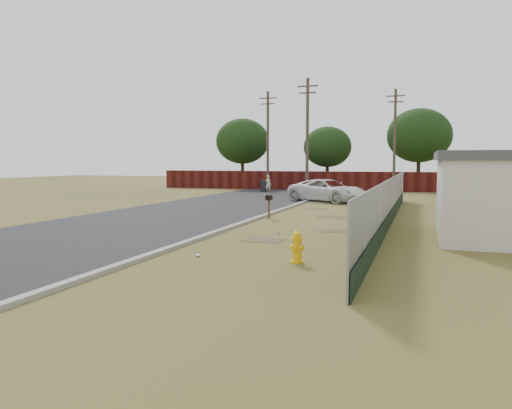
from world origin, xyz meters
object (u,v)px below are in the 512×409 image
(pedestrian, at_px, (268,184))
(pickup_truck, at_px, (328,191))
(fire_hydrant, at_px, (297,247))
(trash_bin, at_px, (265,186))
(mailbox, at_px, (269,200))

(pedestrian, bearing_deg, pickup_truck, 151.86)
(fire_hydrant, distance_m, pickup_truck, 20.76)
(pickup_truck, distance_m, trash_bin, 11.70)
(mailbox, xyz_separation_m, pedestrian, (-5.57, 18.02, -0.13))
(mailbox, relative_size, trash_bin, 1.11)
(mailbox, distance_m, trash_bin, 20.79)
(mailbox, distance_m, pickup_truck, 10.70)
(mailbox, bearing_deg, pedestrian, 107.18)
(fire_hydrant, height_order, pedestrian, pedestrian)
(pickup_truck, bearing_deg, fire_hydrant, -145.47)
(mailbox, height_order, pedestrian, pedestrian)
(pedestrian, distance_m, trash_bin, 1.97)
(fire_hydrant, distance_m, mailbox, 10.62)
(pickup_truck, height_order, pedestrian, pedestrian)
(pedestrian, relative_size, trash_bin, 1.51)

